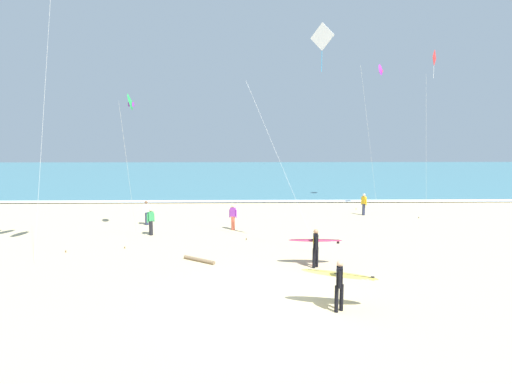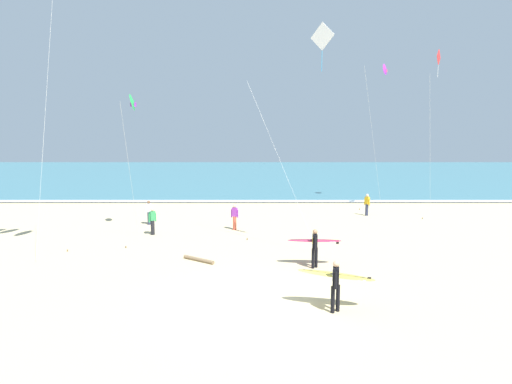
# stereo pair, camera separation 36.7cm
# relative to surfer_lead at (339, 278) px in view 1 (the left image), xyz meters

# --- Properties ---
(ground_plane) EXTENTS (160.00, 160.00, 0.00)m
(ground_plane) POSITION_rel_surfer_lead_xyz_m (-2.40, 0.65, -1.05)
(ground_plane) COLOR #CCB789
(ocean_water) EXTENTS (160.00, 60.00, 0.08)m
(ocean_water) POSITION_rel_surfer_lead_xyz_m (-2.40, 52.84, -1.01)
(ocean_water) COLOR teal
(ocean_water) RESTS_ON ground
(shoreline_foam) EXTENTS (160.00, 1.27, 0.01)m
(shoreline_foam) POSITION_rel_surfer_lead_xyz_m (-2.40, 23.14, -0.97)
(shoreline_foam) COLOR white
(shoreline_foam) RESTS_ON ocean_water
(surfer_lead) EXTENTS (2.59, 1.13, 1.71)m
(surfer_lead) POSITION_rel_surfer_lead_xyz_m (0.00, 0.00, 0.00)
(surfer_lead) COLOR black
(surfer_lead) RESTS_ON ground
(surfer_trailing) EXTENTS (2.42, 0.97, 1.71)m
(surfer_trailing) POSITION_rel_surfer_lead_xyz_m (-0.04, 4.61, -0.01)
(surfer_trailing) COLOR black
(surfer_trailing) RESTS_ON ground
(kite_diamond_ivory_near) EXTENTS (4.01, 3.33, 10.78)m
(kite_diamond_ivory_near) POSITION_rel_surfer_lead_xyz_m (0.29, 6.64, 8.71)
(kite_diamond_ivory_near) COLOR white
(kite_diamond_ivory_near) RESTS_ON ground
(kite_delta_emerald_far) EXTENTS (0.62, 4.05, 8.11)m
(kite_delta_emerald_far) POSITION_rel_surfer_lead_xyz_m (-9.64, 11.24, 6.53)
(kite_delta_emerald_far) COLOR green
(kite_delta_emerald_far) RESTS_ON ground
(kite_delta_violet_high) EXTENTS (3.18, 4.28, 11.80)m
(kite_delta_violet_high) POSITION_rel_surfer_lead_xyz_m (8.27, 22.92, 10.18)
(kite_delta_violet_high) COLOR purple
(kite_delta_violet_high) RESTS_ON ground
(kite_diamond_scarlet_distant) EXTENTS (1.70, 2.42, 11.82)m
(kite_diamond_scarlet_distant) POSITION_rel_surfer_lead_xyz_m (10.27, 17.29, 9.68)
(kite_diamond_scarlet_distant) COLOR red
(kite_diamond_scarlet_distant) RESTS_ON ground
(bystander_green_top) EXTENTS (0.38, 0.37, 1.59)m
(bystander_green_top) POSITION_rel_surfer_lead_xyz_m (-8.60, 10.69, -0.24)
(bystander_green_top) COLOR black
(bystander_green_top) RESTS_ON ground
(bystander_purple_top) EXTENTS (0.47, 0.29, 1.59)m
(bystander_purple_top) POSITION_rel_surfer_lead_xyz_m (-3.90, 11.98, -0.24)
(bystander_purple_top) COLOR #D8593F
(bystander_purple_top) RESTS_ON ground
(bystander_white_top) EXTENTS (0.48, 0.26, 1.59)m
(bystander_white_top) POSITION_rel_surfer_lead_xyz_m (-9.54, 13.54, -0.24)
(bystander_white_top) COLOR #2D334C
(bystander_white_top) RESTS_ON ground
(bystander_yellow_top) EXTENTS (0.33, 0.43, 1.59)m
(bystander_yellow_top) POSITION_rel_surfer_lead_xyz_m (5.44, 16.72, -0.24)
(bystander_yellow_top) COLOR #2D334C
(bystander_yellow_top) RESTS_ON ground
(driftwood_log) EXTENTS (1.54, 1.14, 0.17)m
(driftwood_log) POSITION_rel_surfer_lead_xyz_m (-5.21, 5.40, -0.97)
(driftwood_log) COLOR #846B4C
(driftwood_log) RESTS_ON ground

